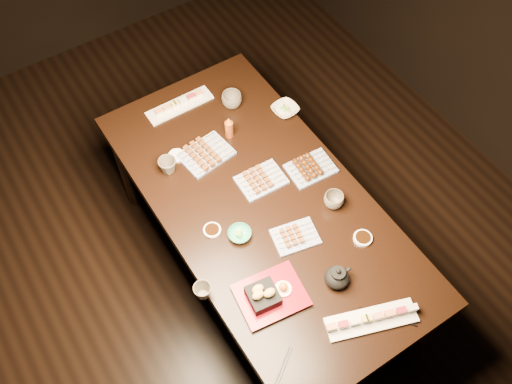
{
  "coord_description": "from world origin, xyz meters",
  "views": [
    {
      "loc": [
        -0.52,
        -1.04,
        3.0
      ],
      "look_at": [
        0.29,
        0.21,
        0.77
      ],
      "focal_mm": 40.0,
      "sensor_mm": 36.0,
      "label": 1
    }
  ],
  "objects_px": {
    "teacup_near_left": "(203,291)",
    "teapot": "(337,276)",
    "yakitori_plate_right": "(295,235)",
    "teacup_far_left": "(168,166)",
    "dining_table": "(261,240)",
    "sushi_platter_near": "(372,318)",
    "yakitori_plate_left": "(206,152)",
    "edamame_bowl_cream": "(285,110)",
    "condiment_bottle": "(229,127)",
    "teacup_mid_right": "(334,200)",
    "tempura_tray": "(271,292)",
    "edamame_bowl_green": "(240,234)",
    "teacup_far_right": "(232,100)",
    "sushi_platter_far": "(179,103)",
    "yakitori_plate_center": "(261,178)"
  },
  "relations": [
    {
      "from": "edamame_bowl_cream",
      "to": "teacup_mid_right",
      "type": "relative_size",
      "value": 1.4
    },
    {
      "from": "yakitori_plate_left",
      "to": "teacup_mid_right",
      "type": "distance_m",
      "value": 0.67
    },
    {
      "from": "tempura_tray",
      "to": "teacup_far_right",
      "type": "bearing_deg",
      "value": 74.7
    },
    {
      "from": "sushi_platter_near",
      "to": "yakitori_plate_left",
      "type": "bearing_deg",
      "value": 116.52
    },
    {
      "from": "teacup_far_right",
      "to": "sushi_platter_near",
      "type": "bearing_deg",
      "value": -96.12
    },
    {
      "from": "sushi_platter_far",
      "to": "teapot",
      "type": "height_order",
      "value": "teapot"
    },
    {
      "from": "edamame_bowl_cream",
      "to": "condiment_bottle",
      "type": "height_order",
      "value": "condiment_bottle"
    },
    {
      "from": "tempura_tray",
      "to": "teacup_far_left",
      "type": "height_order",
      "value": "tempura_tray"
    },
    {
      "from": "yakitori_plate_center",
      "to": "teacup_near_left",
      "type": "bearing_deg",
      "value": -143.69
    },
    {
      "from": "edamame_bowl_green",
      "to": "teacup_far_right",
      "type": "relative_size",
      "value": 1.02
    },
    {
      "from": "dining_table",
      "to": "yakitori_plate_right",
      "type": "distance_m",
      "value": 0.47
    },
    {
      "from": "dining_table",
      "to": "yakitori_plate_center",
      "type": "distance_m",
      "value": 0.42
    },
    {
      "from": "edamame_bowl_green",
      "to": "condiment_bottle",
      "type": "xyz_separation_m",
      "value": [
        0.27,
        0.52,
        0.05
      ]
    },
    {
      "from": "teacup_far_right",
      "to": "teacup_mid_right",
      "type": "bearing_deg",
      "value": -84.91
    },
    {
      "from": "teacup_near_left",
      "to": "teacup_far_right",
      "type": "relative_size",
      "value": 0.74
    },
    {
      "from": "sushi_platter_near",
      "to": "teapot",
      "type": "relative_size",
      "value": 3.01
    },
    {
      "from": "dining_table",
      "to": "teacup_far_left",
      "type": "height_order",
      "value": "teacup_far_left"
    },
    {
      "from": "teacup_mid_right",
      "to": "condiment_bottle",
      "type": "distance_m",
      "value": 0.65
    },
    {
      "from": "tempura_tray",
      "to": "yakitori_plate_right",
      "type": "bearing_deg",
      "value": 43.17
    },
    {
      "from": "teacup_far_right",
      "to": "teapot",
      "type": "xyz_separation_m",
      "value": [
        -0.16,
        -1.11,
        0.01
      ]
    },
    {
      "from": "tempura_tray",
      "to": "edamame_bowl_cream",
      "type": "bearing_deg",
      "value": 59.88
    },
    {
      "from": "teacup_far_left",
      "to": "teacup_far_right",
      "type": "bearing_deg",
      "value": 21.99
    },
    {
      "from": "sushi_platter_far",
      "to": "edamame_bowl_green",
      "type": "distance_m",
      "value": 0.85
    },
    {
      "from": "edamame_bowl_green",
      "to": "condiment_bottle",
      "type": "height_order",
      "value": "condiment_bottle"
    },
    {
      "from": "teacup_near_left",
      "to": "teapot",
      "type": "bearing_deg",
      "value": -26.84
    },
    {
      "from": "edamame_bowl_cream",
      "to": "yakitori_plate_left",
      "type": "bearing_deg",
      "value": -177.06
    },
    {
      "from": "dining_table",
      "to": "teacup_far_right",
      "type": "distance_m",
      "value": 0.75
    },
    {
      "from": "edamame_bowl_cream",
      "to": "teapot",
      "type": "xyz_separation_m",
      "value": [
        -0.37,
        -0.92,
        0.04
      ]
    },
    {
      "from": "teacup_near_left",
      "to": "yakitori_plate_left",
      "type": "bearing_deg",
      "value": 58.82
    },
    {
      "from": "yakitori_plate_right",
      "to": "teacup_far_left",
      "type": "xyz_separation_m",
      "value": [
        -0.3,
        0.64,
        0.02
      ]
    },
    {
      "from": "sushi_platter_near",
      "to": "sushi_platter_far",
      "type": "xyz_separation_m",
      "value": [
        -0.09,
        1.47,
        -0.0
      ]
    },
    {
      "from": "edamame_bowl_cream",
      "to": "teacup_far_left",
      "type": "distance_m",
      "value": 0.69
    },
    {
      "from": "sushi_platter_far",
      "to": "yakitori_plate_left",
      "type": "relative_size",
      "value": 1.48
    },
    {
      "from": "teacup_near_left",
      "to": "teacup_mid_right",
      "type": "height_order",
      "value": "teacup_mid_right"
    },
    {
      "from": "teacup_far_right",
      "to": "teapot",
      "type": "bearing_deg",
      "value": -98.13
    },
    {
      "from": "dining_table",
      "to": "yakitori_plate_right",
      "type": "xyz_separation_m",
      "value": [
        0.02,
        -0.24,
        0.4
      ]
    },
    {
      "from": "teacup_far_right",
      "to": "condiment_bottle",
      "type": "height_order",
      "value": "condiment_bottle"
    },
    {
      "from": "teacup_near_left",
      "to": "teacup_far_right",
      "type": "height_order",
      "value": "teacup_far_right"
    },
    {
      "from": "teacup_near_left",
      "to": "teacup_mid_right",
      "type": "bearing_deg",
      "value": 4.89
    },
    {
      "from": "sushi_platter_far",
      "to": "yakitori_plate_center",
      "type": "relative_size",
      "value": 1.62
    },
    {
      "from": "teacup_mid_right",
      "to": "teacup_far_left",
      "type": "height_order",
      "value": "teacup_far_left"
    },
    {
      "from": "teacup_far_right",
      "to": "yakitori_plate_right",
      "type": "bearing_deg",
      "value": -102.15
    },
    {
      "from": "yakitori_plate_right",
      "to": "teacup_far_left",
      "type": "height_order",
      "value": "teacup_far_left"
    },
    {
      "from": "yakitori_plate_right",
      "to": "condiment_bottle",
      "type": "xyz_separation_m",
      "value": [
        0.06,
        0.67,
        0.04
      ]
    },
    {
      "from": "teacup_near_left",
      "to": "teacup_far_left",
      "type": "relative_size",
      "value": 0.89
    },
    {
      "from": "condiment_bottle",
      "to": "sushi_platter_near",
      "type": "bearing_deg",
      "value": -91.16
    },
    {
      "from": "yakitori_plate_left",
      "to": "teacup_mid_right",
      "type": "bearing_deg",
      "value": -65.8
    },
    {
      "from": "yakitori_plate_left",
      "to": "tempura_tray",
      "type": "bearing_deg",
      "value": -108.01
    },
    {
      "from": "dining_table",
      "to": "edamame_bowl_green",
      "type": "xyz_separation_m",
      "value": [
        -0.18,
        -0.1,
        0.39
      ]
    },
    {
      "from": "sushi_platter_far",
      "to": "sushi_platter_near",
      "type": "bearing_deg",
      "value": 93.57
    }
  ]
}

